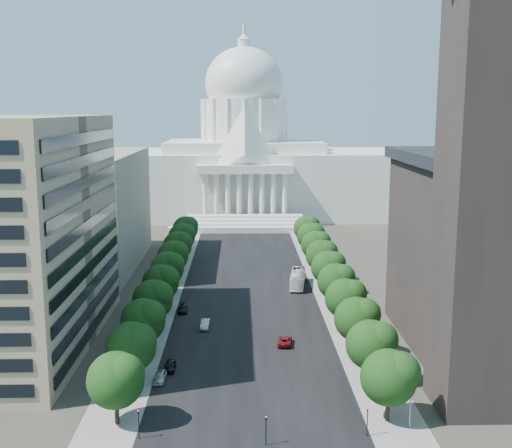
{
  "coord_description": "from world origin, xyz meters",
  "views": [
    {
      "loc": [
        -1.51,
        -67.42,
        41.14
      ],
      "look_at": [
        1.91,
        73.79,
        15.82
      ],
      "focal_mm": 45.0,
      "sensor_mm": 36.0,
      "label": 1
    }
  ],
  "objects": [
    {
      "name": "streetlight_a",
      "position": [
        19.9,
        10.0,
        5.82
      ],
      "size": [
        2.61,
        0.44,
        9.0
      ],
      "color": "gray",
      "rests_on": "ground"
    },
    {
      "name": "tree_l_g",
      "position": [
        -17.66,
        83.81,
        6.45
      ],
      "size": [
        7.79,
        7.6,
        9.97
      ],
      "color": "#33261C",
      "rests_on": "ground"
    },
    {
      "name": "car_dark_b",
      "position": [
        -13.5,
        59.68,
        0.7
      ],
      "size": [
        2.06,
        4.85,
        1.4
      ],
      "primitive_type": "imported",
      "rotation": [
        0.0,
        0.0,
        0.02
      ],
      "color": "black",
      "rests_on": "ground"
    },
    {
      "name": "streetlight_b",
      "position": [
        19.9,
        35.0,
        5.82
      ],
      "size": [
        2.61,
        0.44,
        9.0
      ],
      "color": "gray",
      "rests_on": "ground"
    },
    {
      "name": "tree_l_c",
      "position": [
        -17.66,
        35.81,
        6.45
      ],
      "size": [
        7.79,
        7.6,
        9.97
      ],
      "color": "#33261C",
      "rests_on": "ground"
    },
    {
      "name": "traffic_signal_median",
      "position": [
        1.5,
        5.99,
        3.09
      ],
      "size": [
        0.18,
        0.49,
        4.3
      ],
      "color": "black",
      "rests_on": "ground"
    },
    {
      "name": "capitol",
      "position": [
        0.0,
        184.89,
        20.01
      ],
      "size": [
        120.0,
        56.0,
        73.0
      ],
      "color": "white",
      "rests_on": "ground"
    },
    {
      "name": "tree_r_b",
      "position": [
        18.34,
        23.81,
        6.45
      ],
      "size": [
        7.79,
        7.6,
        9.97
      ],
      "color": "#33261C",
      "rests_on": "ground"
    },
    {
      "name": "tree_r_a",
      "position": [
        18.34,
        11.81,
        6.45
      ],
      "size": [
        7.79,
        7.6,
        9.97
      ],
      "color": "#33261C",
      "rests_on": "ground"
    },
    {
      "name": "tree_r_i",
      "position": [
        18.34,
        107.81,
        6.45
      ],
      "size": [
        7.79,
        7.6,
        9.97
      ],
      "color": "#33261C",
      "rests_on": "ground"
    },
    {
      "name": "tree_r_g",
      "position": [
        18.34,
        83.81,
        6.45
      ],
      "size": [
        7.79,
        7.6,
        9.97
      ],
      "color": "#33261C",
      "rests_on": "ground"
    },
    {
      "name": "tree_l_d",
      "position": [
        -17.66,
        47.81,
        6.45
      ],
      "size": [
        7.79,
        7.6,
        9.97
      ],
      "color": "#33261C",
      "rests_on": "ground"
    },
    {
      "name": "tree_l_h",
      "position": [
        -17.66,
        95.81,
        6.45
      ],
      "size": [
        7.79,
        7.6,
        9.97
      ],
      "color": "#33261C",
      "rests_on": "ground"
    },
    {
      "name": "streetlight_c",
      "position": [
        19.9,
        60.0,
        5.82
      ],
      "size": [
        2.61,
        0.44,
        9.0
      ],
      "color": "gray",
      "rests_on": "ground"
    },
    {
      "name": "tree_r_e",
      "position": [
        18.34,
        59.81,
        6.45
      ],
      "size": [
        7.79,
        7.6,
        9.97
      ],
      "color": "#33261C",
      "rests_on": "ground"
    },
    {
      "name": "streetlight_f",
      "position": [
        19.9,
        135.0,
        5.82
      ],
      "size": [
        2.61,
        0.44,
        9.0
      ],
      "color": "gray",
      "rests_on": "ground"
    },
    {
      "name": "city_bus",
      "position": [
        11.81,
        78.41,
        1.82
      ],
      "size": [
        4.76,
        13.33,
        3.63
      ],
      "primitive_type": "imported",
      "rotation": [
        0.0,
        0.0,
        -0.13
      ],
      "color": "silver",
      "rests_on": "ground"
    },
    {
      "name": "tree_l_i",
      "position": [
        -17.66,
        107.81,
        6.45
      ],
      "size": [
        7.79,
        7.6,
        9.97
      ],
      "color": "#33261C",
      "rests_on": "ground"
    },
    {
      "name": "tree_r_h",
      "position": [
        18.34,
        95.81,
        6.45
      ],
      "size": [
        7.79,
        7.6,
        9.97
      ],
      "color": "#33261C",
      "rests_on": "ground"
    },
    {
      "name": "road_asphalt",
      "position": [
        0.0,
        90.0,
        0.0
      ],
      "size": [
        30.0,
        260.0,
        0.01
      ],
      "primitive_type": "cube",
      "color": "black",
      "rests_on": "ground"
    },
    {
      "name": "traffic_signal_left",
      "position": [
        -14.5,
        7.99,
        3.09
      ],
      "size": [
        0.18,
        0.49,
        4.3
      ],
      "color": "black",
      "rests_on": "ground"
    },
    {
      "name": "streetlight_d",
      "position": [
        19.9,
        85.0,
        5.82
      ],
      "size": [
        2.61,
        0.44,
        9.0
      ],
      "color": "gray",
      "rests_on": "ground"
    },
    {
      "name": "tree_r_j",
      "position": [
        18.34,
        119.81,
        6.45
      ],
      "size": [
        7.79,
        7.6,
        9.97
      ],
      "color": "#33261C",
      "rests_on": "ground"
    },
    {
      "name": "car_red",
      "position": [
        6.24,
        40.48,
        0.71
      ],
      "size": [
        2.94,
        5.38,
        1.43
      ],
      "primitive_type": "imported",
      "rotation": [
        0.0,
        0.0,
        3.03
      ],
      "color": "maroon",
      "rests_on": "ground"
    },
    {
      "name": "streetlight_e",
      "position": [
        19.9,
        110.0,
        5.82
      ],
      "size": [
        2.61,
        0.44,
        9.0
      ],
      "color": "gray",
      "rests_on": "ground"
    },
    {
      "name": "sidewalk_right",
      "position": [
        19.0,
        90.0,
        0.0
      ],
      "size": [
        8.0,
        260.0,
        0.02
      ],
      "primitive_type": "cube",
      "color": "gray",
      "rests_on": "ground"
    },
    {
      "name": "car_parked",
      "position": [
        -14.0,
        25.28,
        0.76
      ],
      "size": [
        1.94,
        4.53,
        1.52
      ],
      "primitive_type": "imported",
      "rotation": [
        0.0,
        0.0,
        -0.03
      ],
      "color": "#A1A4A9",
      "rests_on": "ground"
    },
    {
      "name": "tree_r_d",
      "position": [
        18.34,
        47.81,
        6.45
      ],
      "size": [
        7.79,
        7.6,
        9.97
      ],
      "color": "#33261C",
      "rests_on": "ground"
    },
    {
      "name": "tree_r_f",
      "position": [
        18.34,
        71.81,
        6.45
      ],
      "size": [
        7.79,
        7.6,
        9.97
      ],
      "color": "#33261C",
      "rests_on": "ground"
    },
    {
      "name": "tree_l_j",
      "position": [
        -17.66,
        119.81,
        6.45
      ],
      "size": [
        7.79,
        7.6,
        9.97
      ],
      "color": "#33261C",
      "rests_on": "ground"
    },
    {
      "name": "tree_l_b",
      "position": [
        -17.66,
        23.81,
        6.45
      ],
      "size": [
        7.79,
        7.6,
        9.97
      ],
      "color": "#33261C",
      "rests_on": "ground"
    },
    {
      "name": "tree_r_c",
      "position": [
        18.34,
        35.81,
        6.45
      ],
      "size": [
        7.79,
        7.6,
        9.97
      ],
      "color": "#33261C",
      "rests_on": "ground"
    },
    {
      "name": "sidewalk_left",
      "position": [
        -19.0,
        90.0,
        0.0
      ],
      "size": [
        8.0,
        260.0,
        0.02
      ],
      "primitive_type": "cube",
      "color": "gray",
      "rests_on": "ground"
    },
    {
      "name": "tree_l_f",
      "position": [
        -17.66,
        71.81,
        6.45
      ],
      "size": [
        7.79,
        7.6,
        9.97
      ],
      "color": "#33261C",
      "rests_on": "ground"
    },
    {
      "name": "tree_l_a",
      "position": [
        -17.66,
        11.81,
        6.45
      ],
      "size": [
        7.79,
        7.6,
        9.97
      ],
      "color": "#33261C",
      "rests_on": "ground"
    },
    {
      "name": "car_dark_a",
      "position": [
        -12.94,
        29.66,
        0.73
      ],
      "size": [
        1.81,
        4.33,
        1.46
      ],
      "primitive_type": "imported",
      "rotation": [
        0.0,
        0.0,
        -0.02
      ],
      "color": "black",
      "rests_on": "ground"
    },
    {
      "name": "traffic_signal_right",
      "position": [
        14.5,
        7.99,
        3.09
      ],
      "size": [
        0.18,
        0.49,
        4.3
      ],
      "color": "black",
      "rests_on": "ground"
    },
    {
      "name": "tree_l_e",
      "position": [
        -17.66,
        59.81,
        6.45
      ],
      "size": [
        7.79,
        7.6,
        9.97
      ],
      "color": "#33261C",
      "rests_on": "ground"
    },
    {
      "name": "car_silver",
      "position": [
        -8.37,
        49.63,
        0.77
      ],
      "size": [
        1.81,
        4.72,
        1.53
      ],
      "primitive_type": "imported",
      "rotation": [
        0.0,
        0.0,
        -0.04
      ],
      "color": "#A0A1A7",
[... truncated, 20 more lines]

